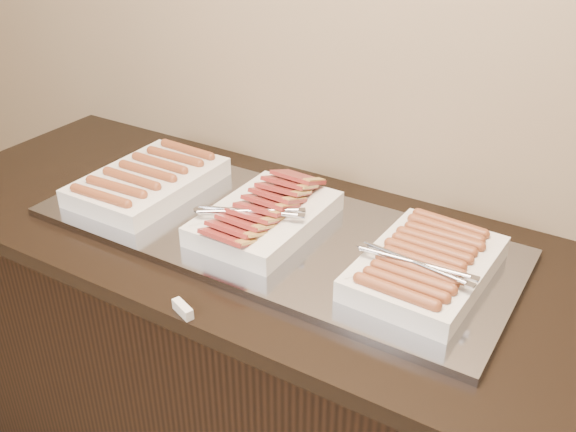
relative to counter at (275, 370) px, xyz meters
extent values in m
cube|color=#9E896B|center=(0.00, 0.37, 0.95)|extent=(6.00, 0.05, 2.80)
cube|color=black|center=(0.00, 0.00, -0.02)|extent=(2.00, 0.70, 0.86)
cube|color=black|center=(0.00, 0.00, 0.43)|extent=(2.06, 0.76, 0.04)
cube|color=#9496A2|center=(-0.01, 0.00, 0.46)|extent=(1.20, 0.50, 0.02)
cube|color=white|center=(-0.41, 0.00, 0.49)|extent=(0.27, 0.40, 0.05)
cylinder|color=#99562F|center=(-0.41, -0.17, 0.52)|extent=(0.18, 0.03, 0.03)
cylinder|color=#99562F|center=(-0.41, -0.11, 0.52)|extent=(0.18, 0.03, 0.03)
cylinder|color=#99562F|center=(-0.41, -0.06, 0.52)|extent=(0.18, 0.03, 0.03)
cylinder|color=#99562F|center=(-0.41, 0.00, 0.52)|extent=(0.18, 0.03, 0.03)
cylinder|color=#99562F|center=(-0.41, 0.06, 0.52)|extent=(0.18, 0.03, 0.03)
cylinder|color=#99562F|center=(-0.41, 0.11, 0.52)|extent=(0.18, 0.03, 0.03)
cylinder|color=#99562F|center=(-0.41, 0.17, 0.52)|extent=(0.18, 0.03, 0.03)
cube|color=white|center=(-0.02, 0.00, 0.49)|extent=(0.25, 0.37, 0.05)
cube|color=#993531|center=(-0.02, -0.15, 0.52)|extent=(0.13, 0.09, 0.04)
cube|color=#993531|center=(-0.03, -0.12, 0.52)|extent=(0.13, 0.09, 0.04)
cube|color=#993531|center=(-0.02, -0.08, 0.52)|extent=(0.13, 0.09, 0.04)
cube|color=#993531|center=(-0.02, -0.05, 0.53)|extent=(0.12, 0.09, 0.04)
cube|color=#993531|center=(-0.02, -0.02, 0.53)|extent=(0.13, 0.10, 0.04)
cube|color=#993531|center=(-0.02, 0.02, 0.53)|extent=(0.12, 0.09, 0.04)
cube|color=#993531|center=(-0.02, 0.05, 0.54)|extent=(0.13, 0.09, 0.04)
cube|color=#993531|center=(-0.02, 0.08, 0.54)|extent=(0.13, 0.10, 0.04)
cube|color=#993531|center=(-0.02, 0.12, 0.54)|extent=(0.12, 0.09, 0.04)
cube|color=#993531|center=(-0.02, 0.15, 0.54)|extent=(0.13, 0.10, 0.04)
cube|color=white|center=(0.40, 0.00, 0.49)|extent=(0.26, 0.38, 0.05)
cylinder|color=#99562F|center=(0.39, -0.16, 0.52)|extent=(0.17, 0.03, 0.03)
cylinder|color=#99562F|center=(0.40, -0.13, 0.52)|extent=(0.17, 0.03, 0.03)
cylinder|color=#99562F|center=(0.40, -0.09, 0.52)|extent=(0.17, 0.03, 0.03)
cylinder|color=#99562F|center=(0.40, -0.06, 0.52)|extent=(0.17, 0.04, 0.03)
cylinder|color=#99562F|center=(0.40, -0.03, 0.52)|extent=(0.17, 0.03, 0.03)
cylinder|color=#99562F|center=(0.39, 0.00, 0.52)|extent=(0.17, 0.03, 0.03)
cylinder|color=#99562F|center=(0.40, 0.03, 0.52)|extent=(0.17, 0.03, 0.03)
cylinder|color=#99562F|center=(0.39, 0.06, 0.52)|extent=(0.17, 0.03, 0.03)
cylinder|color=#99562F|center=(0.40, 0.09, 0.52)|extent=(0.17, 0.03, 0.03)
cylinder|color=#99562F|center=(0.39, 0.13, 0.52)|extent=(0.17, 0.04, 0.03)
cylinder|color=#99562F|center=(0.39, 0.16, 0.52)|extent=(0.17, 0.04, 0.03)
cube|color=white|center=(0.01, -0.36, 0.46)|extent=(0.06, 0.04, 0.02)
camera|label=1|loc=(0.75, -1.15, 1.28)|focal=40.00mm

